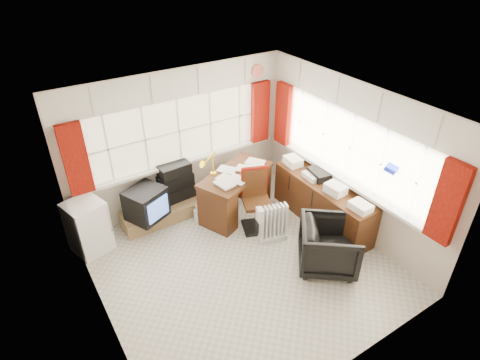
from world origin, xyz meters
The scene contains 19 objects.
ground centered at (0.00, 0.00, 0.00)m, with size 4.00×4.00×0.00m, color beige.
room_walls centered at (0.00, 0.00, 1.50)m, with size 4.00×4.00×4.00m.
window_back centered at (0.00, 1.94, 0.95)m, with size 3.70×0.12×3.60m.
window_right centered at (1.94, 0.00, 0.95)m, with size 0.12×3.70×3.60m.
curtains centered at (0.92, 0.93, 1.46)m, with size 3.83×3.83×1.15m.
overhead_cabinets centered at (0.98, 0.98, 2.25)m, with size 3.98×3.98×0.48m.
desk centered at (0.64, 1.23, 0.44)m, with size 1.54×1.17×0.84m.
desk_lamp centered at (0.31, 1.42, 1.10)m, with size 0.15×0.12×0.43m.
task_chair centered at (0.72, 0.75, 0.57)m, with size 0.58×0.60×1.07m.
office_chair centered at (1.07, -0.66, 0.38)m, with size 0.82×0.84×0.77m, color black.
radiator centered at (0.74, 0.25, 0.27)m, with size 0.48×0.28×0.67m.
credenza centered at (1.73, 0.20, 0.39)m, with size 0.50×2.00×0.85m.
file_tray centered at (1.82, 0.42, 0.82)m, with size 0.31×0.40×0.13m, color black.
tv_bench centered at (-0.55, 1.72, 0.12)m, with size 1.40×0.50×0.25m, color #A48752.
crt_tv centered at (-0.85, 1.61, 0.51)m, with size 0.74×0.71×0.52m.
hifi_stack centered at (-0.20, 1.90, 0.57)m, with size 0.67×0.45×0.68m.
mini_fridge centered at (-1.80, 1.61, 0.44)m, with size 0.64×0.64×0.88m.
spray_bottle_a centered at (-0.08, 1.35, 0.16)m, with size 0.12×0.13×0.32m, color silver.
spray_bottle_b centered at (0.29, 1.56, 0.10)m, with size 0.09×0.09×0.20m, color #8CD0CC.
Camera 1 is at (-2.43, -3.71, 4.33)m, focal length 30.00 mm.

